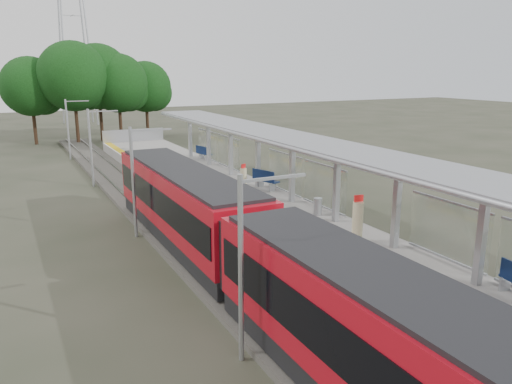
# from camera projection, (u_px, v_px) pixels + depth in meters

# --- Properties ---
(trackbed) EXTENTS (3.00, 70.00, 0.24)m
(trackbed) POSITION_uv_depth(u_px,v_px,m) (166.00, 224.00, 26.21)
(trackbed) COLOR #59544C
(trackbed) RESTS_ON ground
(platform) EXTENTS (6.00, 50.00, 1.00)m
(platform) POSITION_uv_depth(u_px,v_px,m) (243.00, 206.00, 28.11)
(platform) COLOR gray
(platform) RESTS_ON ground
(tactile_strip) EXTENTS (0.60, 50.00, 0.02)m
(tactile_strip) POSITION_uv_depth(u_px,v_px,m) (200.00, 203.00, 26.86)
(tactile_strip) COLOR gold
(tactile_strip) RESTS_ON platform
(end_fence) EXTENTS (6.00, 0.10, 1.20)m
(end_fence) POSITION_uv_depth(u_px,v_px,m) (134.00, 135.00, 49.38)
(end_fence) COLOR #9EA0A5
(end_fence) RESTS_ON platform
(train) EXTENTS (2.74, 27.60, 3.62)m
(train) POSITION_uv_depth(u_px,v_px,m) (254.00, 251.00, 16.87)
(train) COLOR black
(train) RESTS_ON ground
(canopy) EXTENTS (3.27, 38.00, 3.66)m
(canopy) POSITION_uv_depth(u_px,v_px,m) (305.00, 149.00, 24.64)
(canopy) COLOR #9EA0A5
(canopy) RESTS_ON platform
(tree_cluster) EXTENTS (18.72, 9.79, 10.89)m
(tree_cluster) POSITION_uv_depth(u_px,v_px,m) (92.00, 81.00, 54.76)
(tree_cluster) COLOR #382316
(tree_cluster) RESTS_ON ground
(catenary_masts) EXTENTS (2.08, 48.16, 5.40)m
(catenary_masts) POSITION_uv_depth(u_px,v_px,m) (135.00, 179.00, 23.91)
(catenary_masts) COLOR #9EA0A5
(catenary_masts) RESTS_ON ground
(bench_mid) EXTENTS (1.07, 1.79, 1.17)m
(bench_mid) POSITION_uv_depth(u_px,v_px,m) (265.00, 179.00, 29.83)
(bench_mid) COLOR #0E204A
(bench_mid) RESTS_ON platform
(bench_far) EXTENTS (0.84, 1.64, 1.08)m
(bench_far) POSITION_uv_depth(u_px,v_px,m) (203.00, 153.00, 39.47)
(bench_far) COLOR #0E204A
(bench_far) RESTS_ON platform
(info_pillar_near) EXTENTS (0.45, 0.45, 2.01)m
(info_pillar_near) POSITION_uv_depth(u_px,v_px,m) (358.00, 221.00, 20.75)
(info_pillar_near) COLOR beige
(info_pillar_near) RESTS_ON platform
(info_pillar_far) EXTENTS (0.38, 0.38, 1.67)m
(info_pillar_far) POSITION_uv_depth(u_px,v_px,m) (244.00, 180.00, 29.11)
(info_pillar_far) COLOR beige
(info_pillar_far) RESTS_ON platform
(litter_bin) EXTENTS (0.50, 0.50, 0.85)m
(litter_bin) POSITION_uv_depth(u_px,v_px,m) (318.00, 206.00, 24.64)
(litter_bin) COLOR #9EA0A5
(litter_bin) RESTS_ON platform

